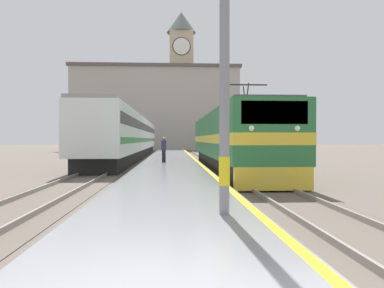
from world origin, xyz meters
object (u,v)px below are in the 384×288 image
clock_tower (181,76)px  catenary_mast (231,1)px  locomotive_train (230,140)px  person_on_platform (164,149)px  passenger_train (131,136)px

clock_tower → catenary_mast: bearing=-90.5°
locomotive_train → person_on_platform: 5.30m
locomotive_train → person_on_platform: locomotive_train is taller
locomotive_train → person_on_platform: bearing=140.6°
passenger_train → person_on_platform: size_ratio=21.81×
locomotive_train → person_on_platform: (-4.07, 3.34, -0.60)m
catenary_mast → person_on_platform: (-1.78, 18.20, -3.52)m
locomotive_train → clock_tower: (-1.69, 49.76, 12.30)m
passenger_train → catenary_mast: (5.23, -29.31, 2.53)m
locomotive_train → clock_tower: clock_tower is taller
locomotive_train → catenary_mast: bearing=-98.8°
passenger_train → catenary_mast: bearing=-79.9°
passenger_train → clock_tower: clock_tower is taller
passenger_train → person_on_platform: passenger_train is taller
person_on_platform → clock_tower: 48.23m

